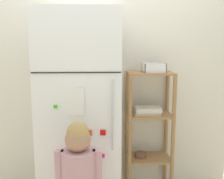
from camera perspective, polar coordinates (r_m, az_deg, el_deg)
The scene contains 5 objects.
kitchen_wall_back at distance 2.70m, azimuth -2.59°, elevation 1.53°, with size 2.59×0.03×2.30m, color silver.
refrigerator at distance 2.44m, azimuth -6.53°, elevation -5.46°, with size 0.68×0.64×1.80m.
child_standing at distance 2.04m, azimuth -6.86°, elevation -17.38°, with size 0.33×0.24×1.01m.
pantry_shelf_unit at distance 2.66m, azimuth 7.50°, elevation -7.44°, with size 0.43×0.30×1.27m.
fruit_bin at distance 2.54m, azimuth 8.90°, elevation 4.35°, with size 0.19×0.20×0.09m.
Camera 1 is at (0.01, -2.32, 1.54)m, focal length 44.52 mm.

